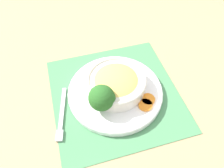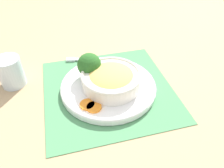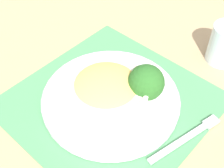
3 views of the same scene
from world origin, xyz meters
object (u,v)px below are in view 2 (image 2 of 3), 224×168
(water_glass, at_px, (11,73))
(fork, at_px, (86,59))
(bowl, at_px, (111,78))
(broccoli_floret, at_px, (89,65))

(water_glass, bearing_deg, fork, -75.41)
(bowl, bearing_deg, broccoli_floret, 41.78)
(broccoli_floret, height_order, water_glass, broccoli_floret)
(bowl, distance_m, water_glass, 0.32)
(bowl, height_order, broccoli_floret, broccoli_floret)
(bowl, height_order, fork, bowl)
(fork, bearing_deg, bowl, -150.83)
(water_glass, xyz_separation_m, fork, (0.07, -0.25, -0.04))
(water_glass, bearing_deg, broccoli_floret, -103.67)
(fork, bearing_deg, water_glass, 119.44)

